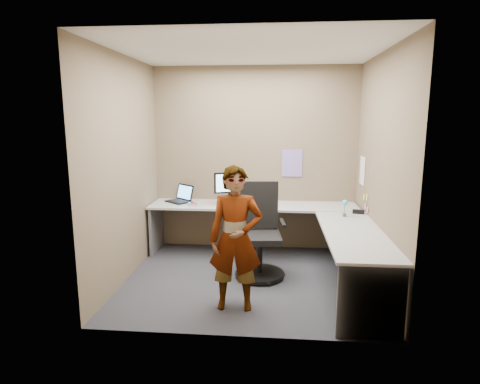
# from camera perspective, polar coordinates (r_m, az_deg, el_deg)

# --- Properties ---
(ground) EXTENTS (3.00, 3.00, 0.00)m
(ground) POSITION_cam_1_polar(r_m,az_deg,el_deg) (5.05, 1.21, -12.34)
(ground) COLOR #28272C
(ground) RESTS_ON ground
(wall_back) EXTENTS (3.00, 0.00, 3.00)m
(wall_back) POSITION_cam_1_polar(r_m,az_deg,el_deg) (5.98, 2.11, 4.67)
(wall_back) COLOR brown
(wall_back) RESTS_ON ground
(wall_right) EXTENTS (0.00, 2.70, 2.70)m
(wall_right) POSITION_cam_1_polar(r_m,az_deg,el_deg) (4.83, 19.35, 2.63)
(wall_right) COLOR brown
(wall_right) RESTS_ON ground
(wall_left) EXTENTS (0.00, 2.70, 2.70)m
(wall_left) POSITION_cam_1_polar(r_m,az_deg,el_deg) (5.02, -16.10, 3.10)
(wall_left) COLOR brown
(wall_left) RESTS_ON ground
(ceiling) EXTENTS (3.00, 3.00, 0.00)m
(ceiling) POSITION_cam_1_polar(r_m,az_deg,el_deg) (4.70, 1.35, 19.53)
(ceiling) COLOR white
(ceiling) RESTS_ON wall_back
(desk) EXTENTS (2.98, 2.58, 0.73)m
(desk) POSITION_cam_1_polar(r_m,az_deg,el_deg) (5.22, 6.34, -4.81)
(desk) COLOR #B0B0B0
(desk) RESTS_ON ground
(paper_ream) EXTENTS (0.33, 0.29, 0.06)m
(paper_ream) POSITION_cam_1_polar(r_m,az_deg,el_deg) (5.72, -1.52, -1.63)
(paper_ream) COLOR red
(paper_ream) RESTS_ON desk
(monitor) EXTENTS (0.42, 0.21, 0.42)m
(monitor) POSITION_cam_1_polar(r_m,az_deg,el_deg) (5.68, -1.51, 1.11)
(monitor) COLOR black
(monitor) RESTS_ON paper_ream
(laptop) EXTENTS (0.45, 0.44, 0.25)m
(laptop) POSITION_cam_1_polar(r_m,az_deg,el_deg) (6.02, -8.35, -0.76)
(laptop) COLOR black
(laptop) RESTS_ON desk
(trackball_mouse) EXTENTS (0.12, 0.08, 0.07)m
(trackball_mouse) POSITION_cam_1_polar(r_m,az_deg,el_deg) (5.72, -6.79, -1.72)
(trackball_mouse) COLOR #B7B7BC
(trackball_mouse) RESTS_ON desk
(origami) EXTENTS (0.10, 0.10, 0.06)m
(origami) POSITION_cam_1_polar(r_m,az_deg,el_deg) (5.65, 4.97, -1.78)
(origami) COLOR white
(origami) RESTS_ON desk
(stapler) EXTENTS (0.15, 0.07, 0.05)m
(stapler) POSITION_cam_1_polar(r_m,az_deg,el_deg) (5.44, 16.49, -2.71)
(stapler) COLOR black
(stapler) RESTS_ON desk
(flower) EXTENTS (0.07, 0.07, 0.22)m
(flower) POSITION_cam_1_polar(r_m,az_deg,el_deg) (5.22, 14.67, -1.87)
(flower) COLOR brown
(flower) RESTS_ON desk
(calendar_purple) EXTENTS (0.30, 0.01, 0.40)m
(calendar_purple) POSITION_cam_1_polar(r_m,az_deg,el_deg) (5.97, 7.39, 4.10)
(calendar_purple) COLOR #846BB7
(calendar_purple) RESTS_ON wall_back
(calendar_white) EXTENTS (0.01, 0.28, 0.38)m
(calendar_white) POSITION_cam_1_polar(r_m,az_deg,el_deg) (5.71, 17.01, 2.91)
(calendar_white) COLOR white
(calendar_white) RESTS_ON wall_right
(sticky_note_a) EXTENTS (0.01, 0.07, 0.07)m
(sticky_note_a) POSITION_cam_1_polar(r_m,az_deg,el_deg) (5.42, 17.58, -0.73)
(sticky_note_a) COLOR #F2E059
(sticky_note_a) RESTS_ON wall_right
(sticky_note_b) EXTENTS (0.01, 0.07, 0.07)m
(sticky_note_b) POSITION_cam_1_polar(r_m,az_deg,el_deg) (5.49, 17.40, -1.96)
(sticky_note_b) COLOR pink
(sticky_note_b) RESTS_ON wall_right
(sticky_note_c) EXTENTS (0.01, 0.07, 0.07)m
(sticky_note_c) POSITION_cam_1_polar(r_m,az_deg,el_deg) (5.38, 17.65, -2.44)
(sticky_note_c) COLOR pink
(sticky_note_c) RESTS_ON wall_right
(sticky_note_d) EXTENTS (0.01, 0.07, 0.07)m
(sticky_note_d) POSITION_cam_1_polar(r_m,az_deg,el_deg) (5.57, 17.24, -0.73)
(sticky_note_d) COLOR #F2E059
(sticky_note_d) RESTS_ON wall_right
(office_chair) EXTENTS (0.62, 0.61, 1.15)m
(office_chair) POSITION_cam_1_polar(r_m,az_deg,el_deg) (5.03, 2.80, -6.71)
(office_chair) COLOR black
(office_chair) RESTS_ON ground
(person) EXTENTS (0.56, 0.37, 1.50)m
(person) POSITION_cam_1_polar(r_m,az_deg,el_deg) (4.12, -0.63, -6.67)
(person) COLOR #999399
(person) RESTS_ON ground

